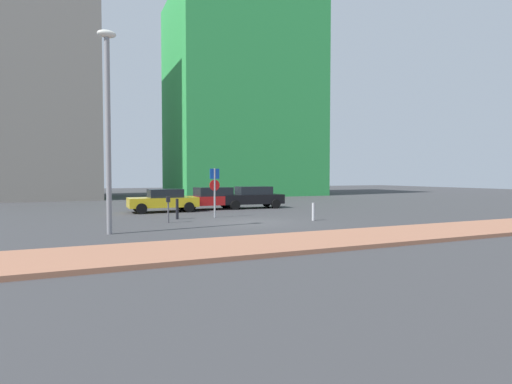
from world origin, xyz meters
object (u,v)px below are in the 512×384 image
(street_lamp, at_px, (108,116))
(traffic_bollard_near, at_px, (177,209))
(parking_meter, at_px, (168,206))
(traffic_bollard_mid, at_px, (313,212))
(parked_car_black, at_px, (252,197))
(parked_car_red, at_px, (210,198))
(parked_car_yellow, at_px, (163,200))
(parking_sign_post, at_px, (215,187))

(street_lamp, xyz_separation_m, traffic_bollard_near, (3.62, 4.32, -4.02))
(parking_meter, distance_m, traffic_bollard_mid, 7.22)
(parked_car_black, relative_size, traffic_bollard_mid, 4.89)
(parking_meter, bearing_deg, parked_car_black, 42.09)
(parked_car_red, bearing_deg, parking_meter, -121.91)
(parked_car_yellow, bearing_deg, traffic_bollard_near, -91.94)
(parking_sign_post, xyz_separation_m, traffic_bollard_mid, (4.11, -3.49, -1.24))
(parked_car_yellow, relative_size, parking_meter, 3.28)
(parked_car_yellow, bearing_deg, parked_car_black, 4.19)
(parked_car_black, distance_m, street_lamp, 14.21)
(parking_sign_post, bearing_deg, parked_car_black, 48.73)
(parked_car_red, relative_size, traffic_bollard_mid, 5.02)
(parked_car_yellow, relative_size, parking_sign_post, 1.57)
(parked_car_yellow, bearing_deg, parking_meter, -98.63)
(parked_car_black, relative_size, parking_meter, 3.44)
(parking_meter, xyz_separation_m, traffic_bollard_mid, (6.94, -1.95, -0.39))
(parking_sign_post, relative_size, street_lamp, 0.34)
(street_lamp, bearing_deg, parking_sign_post, 37.52)
(parked_car_yellow, xyz_separation_m, parked_car_red, (3.23, 0.63, 0.03))
(parked_car_yellow, xyz_separation_m, street_lamp, (-3.77, -8.87, 3.80))
(parking_sign_post, relative_size, traffic_bollard_near, 2.50)
(parked_car_black, relative_size, street_lamp, 0.56)
(parked_car_yellow, distance_m, parking_sign_post, 4.98)
(parked_car_red, distance_m, parking_sign_post, 5.37)
(parked_car_black, bearing_deg, parked_car_red, 176.83)
(street_lamp, bearing_deg, parked_car_yellow, 66.97)
(parked_car_red, distance_m, parked_car_black, 3.04)
(parked_car_red, height_order, parking_sign_post, parking_sign_post)
(parked_car_yellow, xyz_separation_m, parking_meter, (-0.92, -6.03, 0.09))
(parked_car_red, relative_size, street_lamp, 0.58)
(parked_car_black, bearing_deg, traffic_bollard_mid, -91.67)
(street_lamp, relative_size, traffic_bollard_near, 7.28)
(parking_meter, xyz_separation_m, traffic_bollard_near, (0.76, 1.48, -0.30))
(parking_meter, bearing_deg, parking_sign_post, 28.40)
(traffic_bollard_near, distance_m, traffic_bollard_mid, 7.07)
(parked_car_red, xyz_separation_m, parked_car_black, (3.04, -0.17, 0.02))
(parking_sign_post, height_order, traffic_bollard_near, parking_sign_post)
(parked_car_red, bearing_deg, traffic_bollard_mid, -72.04)
(parked_car_black, relative_size, parking_sign_post, 1.64)
(parking_sign_post, distance_m, traffic_bollard_mid, 5.53)
(parked_car_black, bearing_deg, traffic_bollard_near, -142.04)
(parking_meter, height_order, traffic_bollard_mid, parking_meter)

